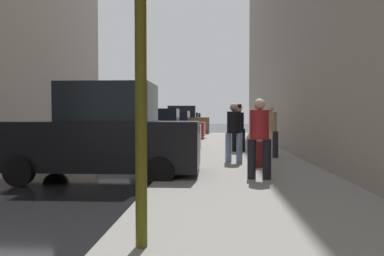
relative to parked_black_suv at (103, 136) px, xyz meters
The scene contains 14 objects.
ground_plane 3.00m from the parked_black_suv, 160.17° to the left, with size 120.00×120.00×0.00m, color black.
sidewalk 3.62m from the parked_black_suv, 15.88° to the left, with size 4.00×40.00×0.15m, color gray.
parked_black_suv is the anchor object (origin of this frame).
parked_silver_sedan 6.95m from the parked_black_suv, 90.00° to the left, with size 4.23×2.12×1.79m.
parked_red_hatchback 13.69m from the parked_black_suv, 90.00° to the left, with size 4.26×2.17×1.79m.
parked_bronze_suv 20.09m from the parked_black_suv, 90.00° to the left, with size 4.62×2.10×2.25m.
parked_blue_sedan 26.97m from the parked_black_suv, 90.00° to the left, with size 4.22×2.09×1.79m.
parked_dark_green_sedan 33.99m from the parked_black_suv, 90.00° to the left, with size 4.26×2.17×1.79m.
fire_hydrant 3.53m from the parked_black_suv, 58.92° to the left, with size 0.42×0.22×0.70m.
pedestrian_in_jeans 3.86m from the parked_black_suv, 34.67° to the left, with size 0.53×0.50×1.71m.
pedestrian_in_tan_coat 5.67m from the parked_black_suv, 38.84° to the left, with size 0.53×0.49×1.71m.
pedestrian_with_fedora 6.57m from the parked_black_suv, 57.56° to the left, with size 0.51×0.43×1.78m.
pedestrian_in_red_jacket 3.61m from the parked_black_suv, ahead, with size 0.52×0.45×1.71m.
rolling_suitcase 4.01m from the parked_black_suv, 20.65° to the left, with size 0.43×0.60×1.04m.
Camera 1 is at (5.24, -9.56, 1.50)m, focal length 35.00 mm.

